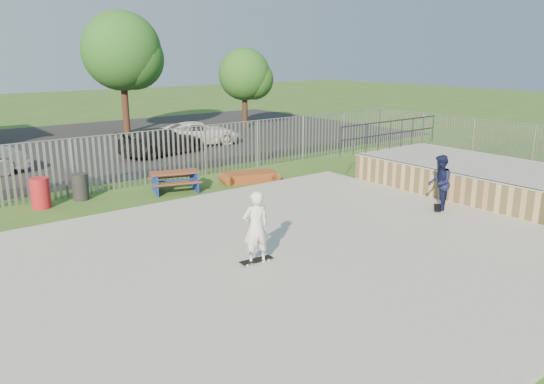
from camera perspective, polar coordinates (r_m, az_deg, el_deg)
ground at (r=12.46m, az=0.11°, el=-7.89°), size 120.00×120.00×0.00m
concrete_slab at (r=12.43m, az=0.11°, el=-7.57°), size 15.00×12.00×0.15m
quarter_pipe at (r=19.87m, az=20.24°, el=1.56°), size 5.50×7.05×2.19m
fence at (r=16.31m, az=-7.08°, el=1.21°), size 26.04×16.02×2.00m
picnic_table at (r=19.13m, az=-10.43°, el=1.15°), size 2.01×1.82×0.71m
funbox at (r=20.23m, az=-2.43°, el=1.62°), size 2.03×1.41×0.37m
trash_bin_red at (r=18.29m, az=-23.64°, el=-0.10°), size 0.58×0.58×0.97m
trash_bin_grey at (r=18.84m, az=-19.92°, el=0.53°), size 0.53×0.53×0.89m
parking_lot at (r=29.33m, az=-23.50°, el=4.21°), size 40.00×18.00×0.02m
car_dark at (r=26.00m, az=-11.73°, el=5.36°), size 4.67×2.65×1.27m
car_white at (r=28.45m, az=-7.93°, el=6.28°), size 4.72×2.85×1.22m
tree_mid at (r=33.50m, az=-15.88°, el=14.36°), size 4.65×4.65×7.17m
tree_right at (r=34.42m, az=-2.98°, el=12.51°), size 3.28×3.28×5.06m
skateboard_a at (r=16.95m, az=17.36°, el=-1.68°), size 0.77×0.63×0.08m
skateboard_b at (r=12.22m, az=-1.71°, el=-7.41°), size 0.81×0.27×0.08m
skater_navy at (r=16.74m, az=17.57°, el=0.96°), size 1.04×1.00×1.69m
skater_white at (r=11.94m, az=-1.74°, el=-3.84°), size 0.70×0.55×1.69m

